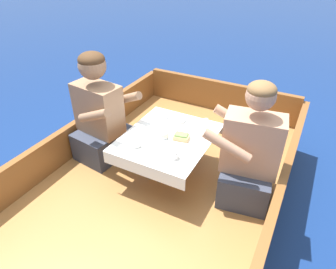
{
  "coord_description": "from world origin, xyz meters",
  "views": [
    {
      "loc": [
        0.92,
        -1.66,
        1.96
      ],
      "look_at": [
        0.0,
        0.09,
        0.68
      ],
      "focal_mm": 32.0,
      "sensor_mm": 36.0,
      "label": 1
    }
  ],
  "objects": [
    {
      "name": "ground_plane",
      "position": [
        0.0,
        0.0,
        0.0
      ],
      "size": [
        60.0,
        60.0,
        0.0
      ],
      "primitive_type": "plane",
      "color": "navy"
    },
    {
      "name": "boat_deck",
      "position": [
        0.0,
        0.0,
        0.15
      ],
      "size": [
        1.86,
        2.81,
        0.3
      ],
      "primitive_type": "cube",
      "color": "#9E6B38",
      "rests_on": "ground_plane"
    },
    {
      "name": "gunwale_port",
      "position": [
        -0.9,
        0.0,
        0.45
      ],
      "size": [
        0.06,
        2.81,
        0.3
      ],
      "primitive_type": "cube",
      "color": "brown",
      "rests_on": "boat_deck"
    },
    {
      "name": "gunwale_starboard",
      "position": [
        0.9,
        0.0,
        0.45
      ],
      "size": [
        0.06,
        2.81,
        0.3
      ],
      "primitive_type": "cube",
      "color": "brown",
      "rests_on": "boat_deck"
    },
    {
      "name": "bow_coaming",
      "position": [
        0.0,
        1.37,
        0.47
      ],
      "size": [
        1.74,
        0.06,
        0.35
      ],
      "primitive_type": "cube",
      "color": "brown",
      "rests_on": "boat_deck"
    },
    {
      "name": "cockpit_table",
      "position": [
        0.0,
        0.09,
        0.63
      ],
      "size": [
        0.67,
        0.79,
        0.36
      ],
      "color": "#B2B2B7",
      "rests_on": "boat_deck"
    },
    {
      "name": "person_port",
      "position": [
        -0.64,
        0.04,
        0.69
      ],
      "size": [
        0.56,
        0.49,
        0.96
      ],
      "rotation": [
        0.0,
        0.0,
        -0.13
      ],
      "color": "#333847",
      "rests_on": "boat_deck"
    },
    {
      "name": "person_starboard",
      "position": [
        0.64,
        0.13,
        0.67
      ],
      "size": [
        0.56,
        0.51,
        0.94
      ],
      "rotation": [
        0.0,
        0.0,
        3.29
      ],
      "color": "#333847",
      "rests_on": "boat_deck"
    },
    {
      "name": "plate_sandwich",
      "position": [
        0.12,
        0.09,
        0.67
      ],
      "size": [
        0.19,
        0.19,
        0.01
      ],
      "color": "white",
      "rests_on": "cockpit_table"
    },
    {
      "name": "plate_bread",
      "position": [
        0.22,
        0.26,
        0.67
      ],
      "size": [
        0.19,
        0.19,
        0.01
      ],
      "color": "white",
      "rests_on": "cockpit_table"
    },
    {
      "name": "sandwich",
      "position": [
        0.12,
        0.09,
        0.69
      ],
      "size": [
        0.13,
        0.1,
        0.05
      ],
      "rotation": [
        0.0,
        0.0,
        0.17
      ],
      "color": "tan",
      "rests_on": "plate_sandwich"
    },
    {
      "name": "bowl_port_near",
      "position": [
        -0.03,
        0.35,
        0.68
      ],
      "size": [
        0.11,
        0.11,
        0.04
      ],
      "color": "white",
      "rests_on": "cockpit_table"
    },
    {
      "name": "bowl_starboard_near",
      "position": [
        -0.12,
        0.1,
        0.68
      ],
      "size": [
        0.12,
        0.12,
        0.04
      ],
      "color": "white",
      "rests_on": "cockpit_table"
    },
    {
      "name": "coffee_cup_port",
      "position": [
        0.16,
        -0.13,
        0.69
      ],
      "size": [
        0.1,
        0.07,
        0.06
      ],
      "color": "white",
      "rests_on": "cockpit_table"
    },
    {
      "name": "coffee_cup_starboard",
      "position": [
        -0.15,
        -0.14,
        0.69
      ],
      "size": [
        0.1,
        0.07,
        0.05
      ],
      "color": "white",
      "rests_on": "cockpit_table"
    },
    {
      "name": "tin_can",
      "position": [
        -0.02,
        0.06,
        0.69
      ],
      "size": [
        0.07,
        0.07,
        0.05
      ],
      "color": "silver",
      "rests_on": "cockpit_table"
    },
    {
      "name": "utensil_spoon_port",
      "position": [
        0.17,
        0.45,
        0.66
      ],
      "size": [
        0.04,
        0.17,
        0.01
      ],
      "rotation": [
        0.0,
        0.0,
        1.61
      ],
      "color": "silver",
      "rests_on": "cockpit_table"
    },
    {
      "name": "utensil_knife_starboard",
      "position": [
        -0.22,
        0.11,
        0.66
      ],
      "size": [
        0.15,
        0.1,
        0.0
      ],
      "rotation": [
        0.0,
        0.0,
        0.55
      ],
      "color": "silver",
      "rests_on": "cockpit_table"
    },
    {
      "name": "utensil_spoon_center",
      "position": [
        -0.23,
        0.32,
        0.66
      ],
      "size": [
        0.14,
        0.12,
        0.01
      ],
      "rotation": [
        0.0,
        0.0,
        0.7
      ],
      "color": "silver",
      "rests_on": "cockpit_table"
    },
    {
      "name": "utensil_spoon_starboard",
      "position": [
        -0.06,
        -0.02,
        0.66
      ],
      "size": [
        0.16,
        0.09,
        0.01
      ],
      "rotation": [
        0.0,
        0.0,
        2.65
      ],
      "color": "silver",
      "rests_on": "cockpit_table"
    },
    {
      "name": "utensil_fork_port",
      "position": [
        -0.18,
        0.32,
        0.66
      ],
      "size": [
        0.17,
        0.07,
        0.0
      ],
      "rotation": [
        0.0,
        0.0,
        0.33
      ],
      "color": "silver",
      "rests_on": "cockpit_table"
    }
  ]
}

